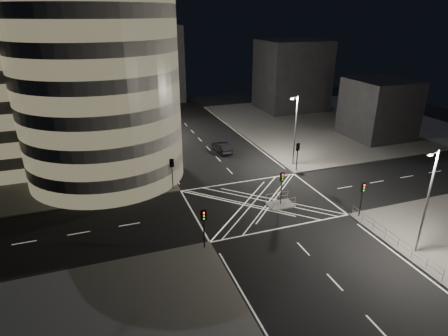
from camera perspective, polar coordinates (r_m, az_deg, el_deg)
name	(u,v)px	position (r m, az deg, el deg)	size (l,w,h in m)	color
ground	(259,202)	(44.39, 5.38, -5.21)	(120.00, 120.00, 0.00)	black
sidewalk_far_left	(18,155)	(66.80, -28.86, 1.78)	(42.00, 42.00, 0.15)	#52504D
sidewalk_far_right	(333,121)	(80.23, 16.34, 6.84)	(42.00, 42.00, 0.15)	#52504D
central_island	(280,205)	(43.99, 8.58, -5.54)	(3.00, 2.00, 0.15)	slate
office_tower_curved	(59,78)	(54.87, -23.85, 12.38)	(30.00, 29.00, 27.20)	gray
office_block_rear	(59,68)	(78.16, -23.83, 13.79)	(24.00, 16.00, 22.00)	gray
building_right_far	(292,75)	(87.79, 10.28, 13.75)	(14.00, 12.00, 15.00)	black
building_right_near	(379,109)	(71.38, 22.51, 8.37)	(10.00, 10.00, 10.00)	black
building_far_end	(145,65)	(95.04, -12.00, 15.10)	(18.00, 8.00, 18.00)	black
tree_a	(154,153)	(47.74, -10.59, 2.34)	(4.05, 4.05, 6.60)	black
tree_b	(147,136)	(53.26, -11.72, 4.79)	(4.05, 4.05, 6.97)	black
tree_c	(140,123)	(58.88, -12.64, 6.78)	(4.60, 4.60, 7.63)	black
tree_d	(135,115)	(64.71, -13.35, 7.88)	(4.51, 4.51, 7.31)	black
tree_e	(131,109)	(70.59, -13.95, 8.78)	(4.10, 4.10, 6.78)	black
traffic_signal_fl	(172,168)	(46.52, -7.94, -0.02)	(0.55, 0.22, 4.00)	black
traffic_signal_nl	(204,222)	(34.65, -3.11, -8.20)	(0.55, 0.22, 4.00)	black
traffic_signal_fr	(298,152)	(52.57, 11.15, 2.46)	(0.55, 0.22, 4.00)	black
traffic_signal_nr	(362,193)	(42.43, 20.34, -3.61)	(0.55, 0.22, 4.00)	black
traffic_signal_island	(282,182)	(42.74, 8.80, -2.18)	(0.55, 0.22, 4.00)	black
street_lamp_left_near	(158,136)	(50.34, -10.07, 4.80)	(1.25, 0.25, 10.00)	slate
street_lamp_left_far	(139,106)	(67.57, -12.82, 9.14)	(1.25, 0.25, 10.00)	slate
street_lamp_right_far	(295,129)	(53.86, 10.78, 5.92)	(1.25, 0.25, 10.00)	slate
street_lamp_right_near	(427,200)	(37.24, 28.53, -4.27)	(1.25, 0.25, 10.00)	slate
railing_near_right	(392,238)	(39.75, 24.17, -9.73)	(0.06, 11.70, 1.10)	slate
railing_island_south	(284,203)	(43.01, 9.19, -5.33)	(2.80, 0.06, 1.10)	slate
railing_island_north	(277,196)	(44.41, 8.09, -4.32)	(2.80, 0.06, 1.10)	slate
sedan	(222,147)	(59.57, -0.34, 3.17)	(1.72, 4.94, 1.63)	black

